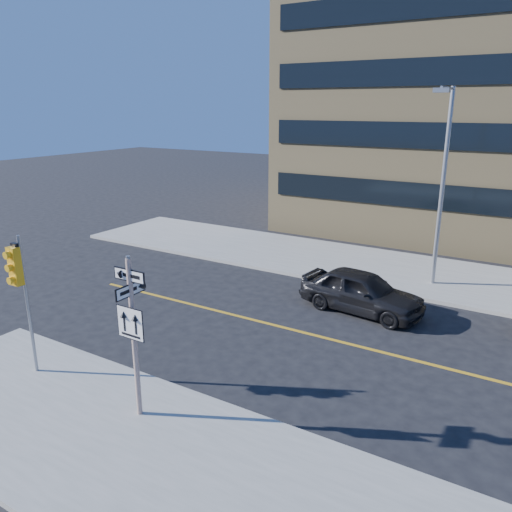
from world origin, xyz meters
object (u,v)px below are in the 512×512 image
Objects in this scene: parked_car_a at (361,291)px; streetlight_a at (443,176)px; sign_pole at (133,329)px; traffic_signal at (18,277)px.

parked_car_a is 0.58× the size of streetlight_a.
sign_pole is 0.51× the size of streetlight_a.
traffic_signal is 0.50× the size of streetlight_a.
sign_pole is at bearing 2.11° from traffic_signal.
streetlight_a is (1.69, 3.96, 3.96)m from parked_car_a.
sign_pole is 4.05m from traffic_signal.
sign_pole is 1.02× the size of traffic_signal.
streetlight_a reaches higher than traffic_signal.
traffic_signal is 15.72m from streetlight_a.
streetlight_a is (4.00, 13.27, 2.32)m from sign_pole.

